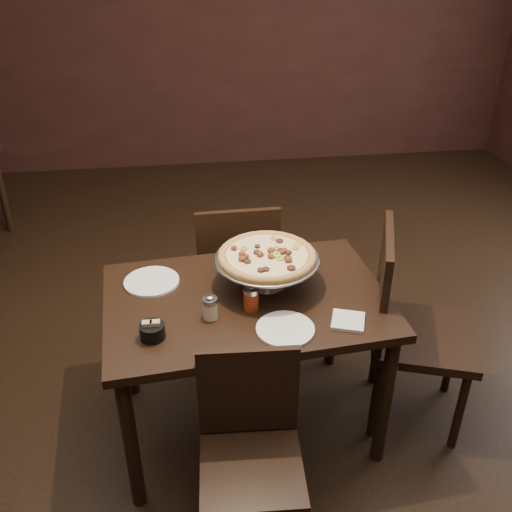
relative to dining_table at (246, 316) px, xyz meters
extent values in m
cube|color=black|center=(0.06, 0.03, -0.67)|extent=(6.00, 7.00, 0.02)
cube|color=black|center=(0.06, 3.54, 0.74)|extent=(6.00, 0.02, 2.80)
cube|color=black|center=(0.00, 0.00, 0.08)|extent=(1.27, 0.90, 0.04)
cylinder|color=black|center=(-0.51, -0.39, -0.30)|extent=(0.06, 0.06, 0.71)
cylinder|color=black|center=(0.57, -0.30, -0.30)|extent=(0.06, 0.06, 0.71)
cylinder|color=black|center=(-0.57, 0.30, -0.30)|extent=(0.06, 0.06, 0.71)
cylinder|color=black|center=(0.51, 0.39, -0.30)|extent=(0.06, 0.06, 0.71)
cylinder|color=black|center=(-1.64, 2.27, -0.32)|extent=(0.06, 0.06, 0.67)
cylinder|color=#B0B0B7|center=(0.10, 0.07, 0.10)|extent=(0.16, 0.16, 0.01)
cylinder|color=#B0B0B7|center=(0.10, 0.07, 0.17)|extent=(0.03, 0.03, 0.12)
cylinder|color=#B0B0B7|center=(0.10, 0.07, 0.24)|extent=(0.11, 0.11, 0.01)
cylinder|color=#949499|center=(0.10, 0.07, 0.24)|extent=(0.45, 0.45, 0.01)
torus|color=#949499|center=(0.10, 0.07, 0.24)|extent=(0.46, 0.46, 0.01)
cylinder|color=#925C2C|center=(0.10, 0.07, 0.25)|extent=(0.42, 0.42, 0.01)
torus|color=#925C2C|center=(0.10, 0.07, 0.26)|extent=(0.43, 0.43, 0.04)
cylinder|color=#E4BB7D|center=(0.10, 0.07, 0.26)|extent=(0.35, 0.35, 0.01)
cylinder|color=beige|center=(-0.16, -0.13, 0.14)|extent=(0.06, 0.06, 0.08)
cylinder|color=#B0B0B7|center=(-0.16, -0.13, 0.19)|extent=(0.06, 0.06, 0.02)
ellipsoid|color=#B0B0B7|center=(-0.16, -0.13, 0.20)|extent=(0.03, 0.03, 0.01)
cylinder|color=maroon|center=(0.01, -0.09, 0.14)|extent=(0.06, 0.06, 0.08)
cylinder|color=#B0B0B7|center=(0.01, -0.09, 0.19)|extent=(0.07, 0.07, 0.02)
ellipsoid|color=#B0B0B7|center=(0.01, -0.09, 0.21)|extent=(0.04, 0.04, 0.01)
cylinder|color=black|center=(-0.39, -0.22, 0.13)|extent=(0.10, 0.10, 0.06)
cube|color=tan|center=(-0.41, -0.22, 0.14)|extent=(0.04, 0.03, 0.07)
cube|color=tan|center=(-0.38, -0.22, 0.14)|extent=(0.04, 0.03, 0.07)
cube|color=silver|center=(0.39, -0.23, 0.11)|extent=(0.17, 0.17, 0.01)
cylinder|color=white|center=(-0.41, 0.17, 0.11)|extent=(0.25, 0.25, 0.01)
cylinder|color=white|center=(0.13, -0.25, 0.11)|extent=(0.23, 0.23, 0.01)
cone|color=#B0B0B7|center=(0.22, -0.05, 0.25)|extent=(0.15, 0.15, 0.00)
cylinder|color=black|center=(0.22, -0.05, 0.25)|extent=(0.10, 0.09, 0.02)
cube|color=black|center=(0.02, 0.70, -0.21)|extent=(0.43, 0.43, 0.04)
cube|color=black|center=(0.02, 0.51, 0.04)|extent=(0.43, 0.04, 0.45)
cylinder|color=black|center=(0.19, 0.88, -0.45)|extent=(0.04, 0.04, 0.42)
cylinder|color=black|center=(-0.16, 0.87, -0.45)|extent=(0.04, 0.04, 0.42)
cylinder|color=black|center=(0.20, 0.53, -0.45)|extent=(0.04, 0.04, 0.42)
cylinder|color=black|center=(-0.15, 0.53, -0.45)|extent=(0.04, 0.04, 0.42)
cube|color=black|center=(-0.06, -0.60, -0.26)|extent=(0.41, 0.41, 0.04)
cube|color=black|center=(-0.05, -0.43, -0.03)|extent=(0.39, 0.05, 0.40)
cylinder|color=black|center=(-0.20, -0.44, -0.47)|extent=(0.03, 0.03, 0.37)
cylinder|color=black|center=(0.11, -0.46, -0.47)|extent=(0.03, 0.03, 0.37)
cube|color=black|center=(0.83, -0.04, -0.18)|extent=(0.59, 0.59, 0.04)
cube|color=black|center=(0.62, 0.03, 0.10)|extent=(0.18, 0.46, 0.49)
cylinder|color=black|center=(0.94, -0.28, -0.43)|extent=(0.04, 0.04, 0.46)
cylinder|color=black|center=(1.07, 0.08, -0.43)|extent=(0.04, 0.04, 0.46)
cylinder|color=black|center=(0.58, -0.16, -0.43)|extent=(0.04, 0.04, 0.46)
cylinder|color=black|center=(0.71, 0.20, -0.43)|extent=(0.04, 0.04, 0.46)
camera|label=1|loc=(-0.23, -2.01, 1.51)|focal=40.00mm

